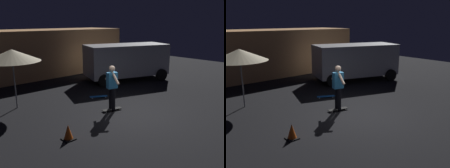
{
  "view_description": "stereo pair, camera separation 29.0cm",
  "coord_description": "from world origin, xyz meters",
  "views": [
    {
      "loc": [
        -6.07,
        -5.63,
        3.33
      ],
      "look_at": [
        -0.19,
        0.81,
        1.05
      ],
      "focal_mm": 39.0,
      "sensor_mm": 36.0,
      "label": 1
    },
    {
      "loc": [
        -5.85,
        -5.82,
        3.33
      ],
      "look_at": [
        -0.19,
        0.81,
        1.05
      ],
      "focal_mm": 39.0,
      "sensor_mm": 36.0,
      "label": 2
    }
  ],
  "objects": [
    {
      "name": "skater",
      "position": [
        -0.19,
        0.81,
        1.04
      ],
      "size": [
        0.42,
        0.98,
        1.67
      ],
      "color": "black",
      "rests_on": "skateboard_ridden"
    },
    {
      "name": "traffic_cone",
      "position": [
        -2.68,
        -0.06,
        0.21
      ],
      "size": [
        0.34,
        0.34,
        0.46
      ],
      "color": "black",
      "rests_on": "ground_plane"
    },
    {
      "name": "patio_umbrella",
      "position": [
        -2.74,
        3.56,
        2.07
      ],
      "size": [
        2.1,
        2.1,
        2.3
      ],
      "color": "slate",
      "rests_on": "ground_plane"
    },
    {
      "name": "parked_van",
      "position": [
        3.82,
        3.97,
        1.16
      ],
      "size": [
        4.96,
        3.4,
        2.03
      ],
      "color": "#B2B2B7",
      "rests_on": "ground_plane"
    },
    {
      "name": "skateboard_ridden",
      "position": [
        -0.19,
        0.81,
        0.06
      ],
      "size": [
        0.81,
        0.37,
        0.07
      ],
      "color": "black",
      "rests_on": "ground_plane"
    },
    {
      "name": "ground_plane",
      "position": [
        0.0,
        0.0,
        0.0
      ],
      "size": [
        28.0,
        28.0,
        0.0
      ],
      "primitive_type": "plane",
      "color": "black"
    },
    {
      "name": "skateboard_spare",
      "position": [
        0.45,
        2.39,
        0.06
      ],
      "size": [
        0.79,
        0.53,
        0.07
      ],
      "color": "#1959B2",
      "rests_on": "ground_plane"
    },
    {
      "name": "low_building",
      "position": [
        0.16,
        8.66,
        1.39
      ],
      "size": [
        12.18,
        3.19,
        2.79
      ],
      "color": "tan",
      "rests_on": "ground_plane"
    }
  ]
}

